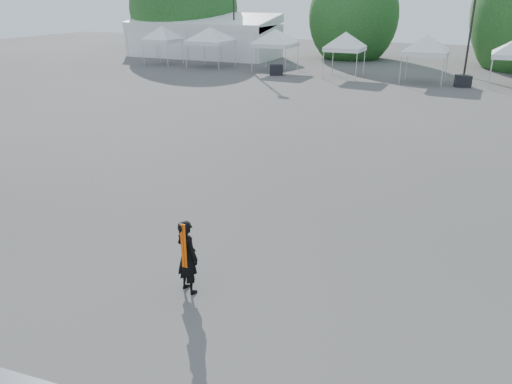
% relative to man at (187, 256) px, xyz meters
% --- Properties ---
extents(ground, '(120.00, 120.00, 0.00)m').
position_rel_man_xyz_m(ground, '(0.60, 2.97, -0.81)').
color(ground, '#474442').
rests_on(ground, ground).
extents(marquee, '(15.00, 6.25, 4.23)m').
position_rel_man_xyz_m(marquee, '(-21.40, 37.97, 1.15)').
color(marquee, white).
rests_on(marquee, ground).
extents(light_pole_east, '(0.60, 0.25, 9.80)m').
position_rel_man_xyz_m(light_pole_east, '(3.60, 34.97, 4.70)').
color(light_pole_east, black).
rests_on(light_pole_east, ground).
extents(tree_far_w, '(4.80, 4.80, 7.30)m').
position_rel_man_xyz_m(tree_far_w, '(-25.40, 40.97, 3.72)').
color(tree_far_w, '#382314').
rests_on(tree_far_w, ground).
extents(tree_mid_w, '(4.16, 4.16, 6.33)m').
position_rel_man_xyz_m(tree_mid_w, '(-7.40, 42.97, 3.11)').
color(tree_mid_w, '#382314').
rests_on(tree_mid_w, ground).
extents(tent_a, '(3.86, 3.86, 3.88)m').
position_rel_man_xyz_m(tent_a, '(-21.74, 31.30, 2.24)').
color(tent_a, silver).
rests_on(tent_a, ground).
extents(tent_b, '(4.73, 4.73, 3.88)m').
position_rel_man_xyz_m(tent_b, '(-16.96, 31.57, 2.24)').
color(tent_b, silver).
rests_on(tent_b, ground).
extents(tent_c, '(4.42, 4.42, 3.88)m').
position_rel_man_xyz_m(tent_c, '(-10.92, 31.56, 2.24)').
color(tent_c, silver).
rests_on(tent_c, ground).
extents(tent_d, '(3.84, 3.84, 3.88)m').
position_rel_man_xyz_m(tent_d, '(-4.85, 30.58, 2.24)').
color(tent_d, silver).
rests_on(tent_d, ground).
extents(tent_e, '(4.24, 4.24, 3.88)m').
position_rel_man_xyz_m(tent_e, '(1.05, 30.19, 2.24)').
color(tent_e, silver).
rests_on(tent_e, ground).
extents(man, '(0.70, 0.59, 1.63)m').
position_rel_man_xyz_m(man, '(0.00, 0.00, 0.00)').
color(man, black).
rests_on(man, ground).
extents(crate_west, '(1.25, 1.13, 0.79)m').
position_rel_man_xyz_m(crate_west, '(-9.94, 29.38, -0.42)').
color(crate_west, black).
rests_on(crate_west, ground).
extents(crate_mid, '(1.19, 1.04, 0.79)m').
position_rel_man_xyz_m(crate_mid, '(3.78, 29.54, -0.42)').
color(crate_mid, black).
rests_on(crate_mid, ground).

